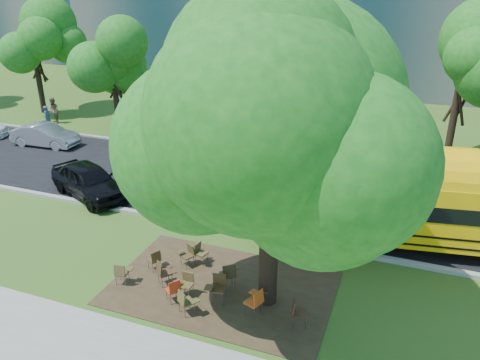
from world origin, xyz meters
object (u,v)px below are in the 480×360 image
at_px(chair_8, 155,258).
at_px(black_car, 89,181).
at_px(pedestrian_a, 48,117).
at_px(chair_0, 122,272).
at_px(chair_10, 200,251).
at_px(school_bus, 432,208).
at_px(chair_12, 268,286).
at_px(pedestrian_b, 53,111).
at_px(chair_11, 229,273).
at_px(chair_7, 298,311).
at_px(bg_car_red, 176,143).
at_px(chair_9, 188,253).
at_px(chair_2, 174,288).
at_px(chair_6, 255,300).
at_px(main_tree, 272,124).
at_px(bg_car_silver, 45,135).
at_px(chair_5, 218,285).
at_px(chair_4, 186,300).
at_px(chair_1, 163,271).
at_px(chair_3, 186,282).

distance_m(chair_8, black_car, 7.17).
bearing_deg(pedestrian_a, black_car, -138.53).
bearing_deg(chair_0, chair_10, 37.88).
xyz_separation_m(school_bus, chair_12, (-4.52, -5.01, -1.13)).
bearing_deg(pedestrian_b, chair_11, 0.71).
xyz_separation_m(chair_7, chair_12, (-1.16, 0.87, -0.07)).
bearing_deg(chair_0, bg_car_red, 99.49).
xyz_separation_m(school_bus, chair_7, (-3.36, -5.88, -1.06)).
bearing_deg(chair_10, chair_12, 78.06).
xyz_separation_m(chair_11, bg_car_red, (-7.44, 10.56, 0.13)).
bearing_deg(chair_10, pedestrian_a, -114.77).
bearing_deg(chair_9, chair_0, 77.30).
height_order(school_bus, chair_12, school_bus).
bearing_deg(chair_12, chair_2, -27.54).
relative_size(chair_7, pedestrian_b, 0.51).
height_order(chair_6, chair_12, chair_6).
bearing_deg(bg_car_red, main_tree, -165.05).
height_order(bg_car_silver, pedestrian_b, pedestrian_b).
height_order(chair_11, chair_12, chair_11).
bearing_deg(chair_5, chair_4, 49.04).
height_order(chair_10, bg_car_silver, bg_car_silver).
relative_size(main_tree, black_car, 2.04).
height_order(chair_4, chair_10, chair_4).
bearing_deg(chair_1, chair_8, 176.46).
bearing_deg(chair_7, bg_car_red, -154.24).
bearing_deg(chair_1, chair_0, -120.61).
distance_m(chair_3, chair_7, 3.61).
height_order(chair_1, chair_10, chair_1).
xyz_separation_m(school_bus, chair_0, (-9.14, -5.93, -1.13)).
distance_m(chair_2, chair_8, 1.91).
distance_m(main_tree, chair_10, 6.00).
height_order(chair_1, chair_11, chair_11).
height_order(chair_7, chair_11, chair_11).
relative_size(chair_3, chair_12, 1.05).
distance_m(chair_0, chair_8, 1.25).
bearing_deg(chair_4, main_tree, 69.27).
relative_size(chair_6, chair_11, 0.97).
bearing_deg(chair_3, main_tree, -164.05).
xyz_separation_m(main_tree, chair_9, (-3.16, 0.92, -5.15)).
bearing_deg(chair_12, black_car, -73.98).
bearing_deg(black_car, chair_4, -103.23).
height_order(chair_3, black_car, black_car).
relative_size(chair_11, black_car, 0.21).
relative_size(main_tree, chair_9, 11.56).
xyz_separation_m(main_tree, chair_12, (-0.01, 0.08, -5.16)).
bearing_deg(chair_10, chair_7, 73.10).
relative_size(chair_7, chair_11, 0.96).
relative_size(main_tree, school_bus, 0.79).
height_order(chair_11, pedestrian_b, pedestrian_b).
distance_m(chair_1, pedestrian_a, 20.44).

